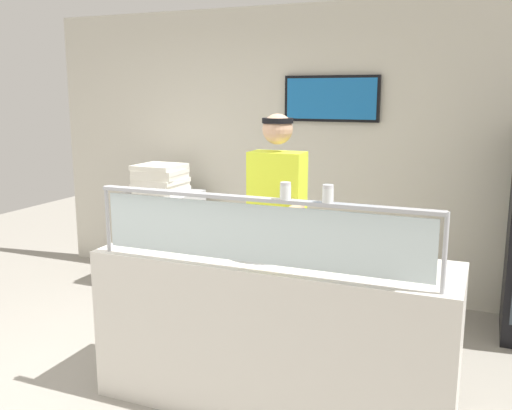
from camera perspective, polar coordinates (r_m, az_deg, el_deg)
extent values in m
plane|color=gray|center=(4.27, 5.03, -15.15)|extent=(12.00, 12.00, 0.00)
cube|color=beige|center=(5.30, 10.21, 5.16)|extent=(6.54, 0.08, 2.70)
cube|color=black|center=(5.26, 7.63, 10.62)|extent=(0.88, 0.04, 0.42)
cube|color=#1966B2|center=(5.24, 7.57, 10.62)|extent=(0.83, 0.01, 0.37)
cube|color=silver|center=(3.49, 1.72, -12.76)|extent=(2.14, 0.65, 0.95)
cylinder|color=#B2B5BC|center=(3.51, -14.78, -1.35)|extent=(0.02, 0.02, 0.40)
cylinder|color=#B2B5BC|center=(2.82, 18.57, -4.66)|extent=(0.02, 0.02, 0.40)
cube|color=silver|center=(3.03, -0.02, -2.95)|extent=(1.88, 0.01, 0.32)
cube|color=#B2B5BC|center=(2.99, -0.02, 0.61)|extent=(1.94, 0.06, 0.02)
cylinder|color=#9EA0A8|center=(3.41, 0.87, -4.74)|extent=(0.50, 0.50, 0.01)
cylinder|color=tan|center=(3.41, 0.87, -4.50)|extent=(0.48, 0.48, 0.02)
cylinder|color=gold|center=(3.40, 0.88, -4.31)|extent=(0.42, 0.42, 0.01)
cube|color=#ADAFB7|center=(3.39, 0.34, -4.25)|extent=(0.15, 0.29, 0.01)
cylinder|color=white|center=(2.93, 3.00, 1.27)|extent=(0.06, 0.06, 0.07)
cylinder|color=white|center=(2.93, 3.00, 1.06)|extent=(0.05, 0.05, 0.05)
cylinder|color=silver|center=(2.92, 3.01, 2.15)|extent=(0.06, 0.06, 0.02)
cylinder|color=white|center=(2.86, 7.29, 0.97)|extent=(0.06, 0.06, 0.07)
cylinder|color=red|center=(2.86, 7.28, 0.75)|extent=(0.05, 0.05, 0.05)
cylinder|color=silver|center=(2.85, 7.31, 1.88)|extent=(0.06, 0.06, 0.02)
cylinder|color=#23232D|center=(4.16, 0.64, -8.70)|extent=(0.13, 0.13, 0.95)
cylinder|color=#23232D|center=(4.09, 3.53, -9.09)|extent=(0.13, 0.13, 0.95)
cube|color=#D8EA33|center=(3.93, 2.15, 1.42)|extent=(0.38, 0.21, 0.55)
sphere|color=tan|center=(3.88, 2.20, 7.69)|extent=(0.21, 0.21, 0.21)
cylinder|color=black|center=(3.88, 2.20, 8.54)|extent=(0.21, 0.21, 0.04)
cylinder|color=tan|center=(3.69, 3.56, -0.76)|extent=(0.08, 0.34, 0.08)
cube|color=#B7BABF|center=(5.69, -9.43, -3.37)|extent=(0.70, 0.55, 0.95)
cube|color=silver|center=(5.58, -9.49, 1.54)|extent=(0.43, 0.43, 0.04)
cube|color=silver|center=(5.59, -9.68, 2.01)|extent=(0.44, 0.44, 0.04)
cube|color=silver|center=(5.57, -9.58, 2.46)|extent=(0.44, 0.44, 0.04)
cube|color=silver|center=(5.57, -9.68, 2.92)|extent=(0.44, 0.44, 0.04)
cube|color=silver|center=(5.56, -9.65, 3.37)|extent=(0.44, 0.44, 0.04)
cube|color=silver|center=(5.56, -9.75, 3.84)|extent=(0.43, 0.43, 0.04)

